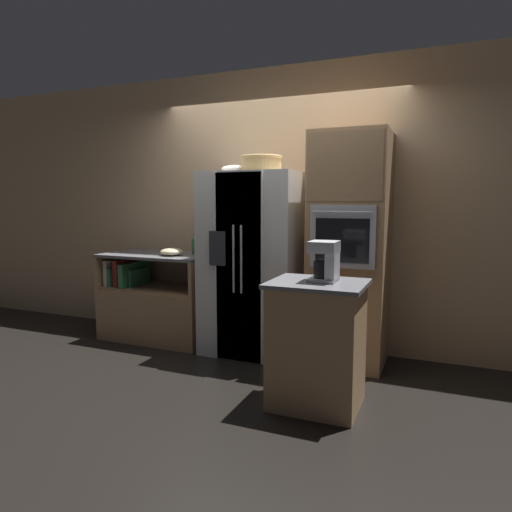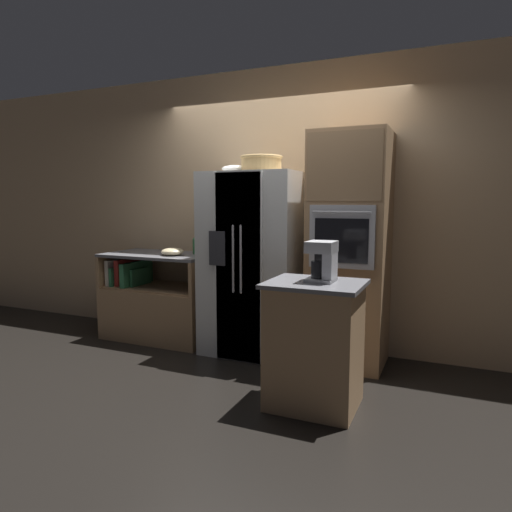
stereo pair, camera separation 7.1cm
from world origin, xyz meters
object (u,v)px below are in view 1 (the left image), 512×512
Objects in this scene: coffee_maker at (327,260)px; fruit_bowl at (234,169)px; wall_oven at (350,250)px; refrigerator at (254,264)px; mixing_bowl at (172,252)px; wicker_basket at (261,163)px; bottle_tall at (195,245)px.

fruit_bowl is at bearing 142.60° from coffee_maker.
wall_oven is 7.24× the size of coffee_maker.
coffee_maker is at bearing -43.75° from refrigerator.
mixing_bowl is at bearing -177.91° from fruit_bowl.
wall_oven is at bearing 4.60° from fruit_bowl.
wicker_basket reaches higher than refrigerator.
wall_oven is at bearing 3.62° from mixing_bowl.
refrigerator is at bearing -9.74° from bottle_tall.
mixing_bowl is (-0.99, -0.00, -0.87)m from wicker_basket.
fruit_bowl reaches higher than mixing_bowl.
bottle_tall is at bearing 162.88° from fruit_bowl.
coffee_maker is at bearing -88.65° from wall_oven.
refrigerator is at bearing -177.20° from wall_oven.
bottle_tall is (-1.64, 0.08, -0.02)m from wall_oven.
wicker_basket is at bearing -4.30° from fruit_bowl.
coffee_maker is at bearing -45.05° from wicker_basket.
mixing_bowl is (-0.16, -0.19, -0.06)m from bottle_tall.
bottle_tall is at bearing 50.10° from mixing_bowl.
mixing_bowl is 2.01m from coffee_maker.
refrigerator is 7.17× the size of fruit_bowl.
mixing_bowl is at bearing 155.55° from coffee_maker.
bottle_tall is (-0.54, 0.17, -0.76)m from fruit_bowl.
refrigerator is 4.48× the size of wicker_basket.
fruit_bowl is 1.09m from mixing_bowl.
wicker_basket is 1.36× the size of coffee_maker.
wicker_basket is 1.77× the size of bottle_tall.
fruit_bowl is 1.06× the size of mixing_bowl.
mixing_bowl is (-0.89, -0.07, 0.08)m from refrigerator.
wicker_basket is 1.60× the size of fruit_bowl.
bottle_tall is at bearing 170.26° from refrigerator.
wicker_basket reaches higher than coffee_maker.
wall_oven reaches higher than bottle_tall.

